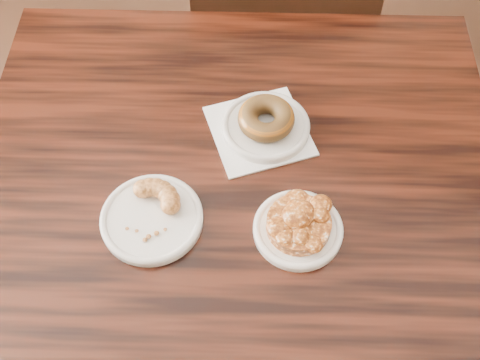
% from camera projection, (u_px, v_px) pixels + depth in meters
% --- Properties ---
extents(cafe_table, '(1.12, 1.12, 0.75)m').
position_uv_depth(cafe_table, '(237.00, 288.00, 1.34)').
color(cafe_table, black).
rests_on(cafe_table, floor).
extents(chair_far, '(0.61, 0.61, 0.90)m').
position_uv_depth(chair_far, '(275.00, 18.00, 1.71)').
color(chair_far, black).
rests_on(chair_far, floor).
extents(napkin, '(0.23, 0.23, 0.00)m').
position_uv_depth(napkin, '(259.00, 131.00, 1.10)').
color(napkin, white).
rests_on(napkin, cafe_table).
extents(plate_donut, '(0.16, 0.16, 0.01)m').
position_uv_depth(plate_donut, '(266.00, 127.00, 1.10)').
color(plate_donut, silver).
rests_on(plate_donut, napkin).
extents(plate_cruller, '(0.17, 0.17, 0.01)m').
position_uv_depth(plate_cruller, '(152.00, 219.00, 1.00)').
color(plate_cruller, white).
rests_on(plate_cruller, cafe_table).
extents(plate_fritter, '(0.15, 0.15, 0.01)m').
position_uv_depth(plate_fritter, '(298.00, 230.00, 0.99)').
color(plate_fritter, white).
rests_on(plate_fritter, cafe_table).
extents(glazed_donut, '(0.10, 0.10, 0.04)m').
position_uv_depth(glazed_donut, '(266.00, 118.00, 1.08)').
color(glazed_donut, '#965E15').
rests_on(glazed_donut, plate_donut).
extents(apple_fritter, '(0.15, 0.15, 0.03)m').
position_uv_depth(apple_fritter, '(299.00, 223.00, 0.97)').
color(apple_fritter, '#4C1D08').
rests_on(apple_fritter, plate_fritter).
extents(cruller_fragment, '(0.11, 0.11, 0.03)m').
position_uv_depth(cruller_fragment, '(150.00, 213.00, 0.98)').
color(cruller_fragment, brown).
rests_on(cruller_fragment, plate_cruller).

